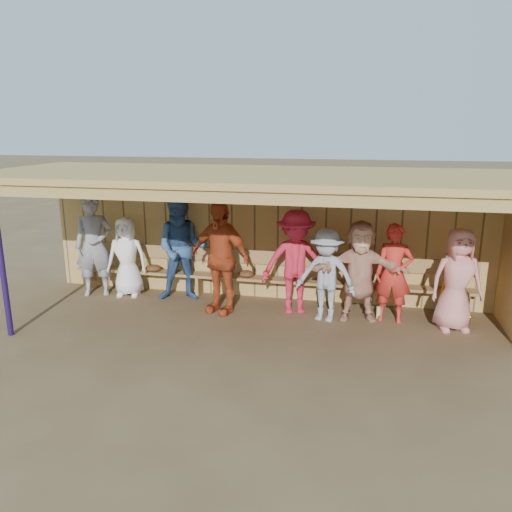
{
  "coord_description": "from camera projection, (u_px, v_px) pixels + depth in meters",
  "views": [
    {
      "loc": [
        1.77,
        -7.75,
        3.19
      ],
      "look_at": [
        0.0,
        0.35,
        1.05
      ],
      "focal_mm": 35.0,
      "sensor_mm": 36.0,
      "label": 1
    }
  ],
  "objects": [
    {
      "name": "player_f",
      "position": [
        360.0,
        271.0,
        8.34
      ],
      "size": [
        1.64,
        0.69,
        1.72
      ],
      "primitive_type": "imported",
      "rotation": [
        0.0,
        0.0,
        0.12
      ],
      "color": "tan",
      "rests_on": "ground"
    },
    {
      "name": "player_g",
      "position": [
        393.0,
        274.0,
        8.28
      ],
      "size": [
        0.64,
        0.44,
        1.67
      ],
      "primitive_type": "imported",
      "rotation": [
        0.0,
        0.0,
        -0.07
      ],
      "color": "red",
      "rests_on": "ground"
    },
    {
      "name": "ground",
      "position": [
        252.0,
        321.0,
        8.49
      ],
      "size": [
        90.0,
        90.0,
        0.0
      ],
      "primitive_type": "plane",
      "color": "brown",
      "rests_on": "ground"
    },
    {
      "name": "player_c",
      "position": [
        182.0,
        248.0,
        9.32
      ],
      "size": [
        1.13,
        0.98,
        1.99
      ],
      "primitive_type": "imported",
      "rotation": [
        0.0,
        0.0,
        0.26
      ],
      "color": "#33568D",
      "rests_on": "ground"
    },
    {
      "name": "bench",
      "position": [
        265.0,
        273.0,
        9.42
      ],
      "size": [
        7.6,
        0.34,
        0.93
      ],
      "color": "#9F7744",
      "rests_on": "ground"
    },
    {
      "name": "player_h",
      "position": [
        457.0,
        280.0,
        7.93
      ],
      "size": [
        0.92,
        0.7,
        1.68
      ],
      "primitive_type": "imported",
      "rotation": [
        0.0,
        0.0,
        0.22
      ],
      "color": "tan",
      "rests_on": "ground"
    },
    {
      "name": "player_e",
      "position": [
        326.0,
        275.0,
        8.34
      ],
      "size": [
        1.13,
        0.79,
        1.59
      ],
      "primitive_type": "imported",
      "rotation": [
        0.0,
        0.0,
        -0.21
      ],
      "color": "#93959B",
      "rests_on": "ground"
    },
    {
      "name": "dugout_structure",
      "position": [
        282.0,
        216.0,
        8.64
      ],
      "size": [
        8.8,
        3.2,
        2.5
      ],
      "color": "tan",
      "rests_on": "ground"
    },
    {
      "name": "player_a",
      "position": [
        94.0,
        246.0,
        9.6
      ],
      "size": [
        0.83,
        0.69,
        1.95
      ],
      "primitive_type": "imported",
      "rotation": [
        0.0,
        0.0,
        0.37
      ],
      "color": "gray",
      "rests_on": "ground"
    },
    {
      "name": "player_b",
      "position": [
        127.0,
        257.0,
        9.61
      ],
      "size": [
        0.82,
        0.6,
        1.55
      ],
      "primitive_type": "imported",
      "rotation": [
        0.0,
        0.0,
        0.15
      ],
      "color": "white",
      "rests_on": "ground"
    },
    {
      "name": "dugout_equipment",
      "position": [
        227.0,
        274.0,
        9.45
      ],
      "size": [
        6.06,
        0.62,
        0.8
      ],
      "color": "gold",
      "rests_on": "ground"
    },
    {
      "name": "player_d",
      "position": [
        220.0,
        257.0,
        8.68
      ],
      "size": [
        1.27,
        0.84,
        2.0
      ],
      "primitive_type": "imported",
      "rotation": [
        0.0,
        0.0,
        -0.33
      ],
      "color": "#B5421D",
      "rests_on": "ground"
    },
    {
      "name": "player_extra",
      "position": [
        296.0,
        262.0,
        8.67
      ],
      "size": [
        1.33,
        1.0,
        1.84
      ],
      "primitive_type": "imported",
      "rotation": [
        0.0,
        0.0,
        0.29
      ],
      "color": "red",
      "rests_on": "ground"
    }
  ]
}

